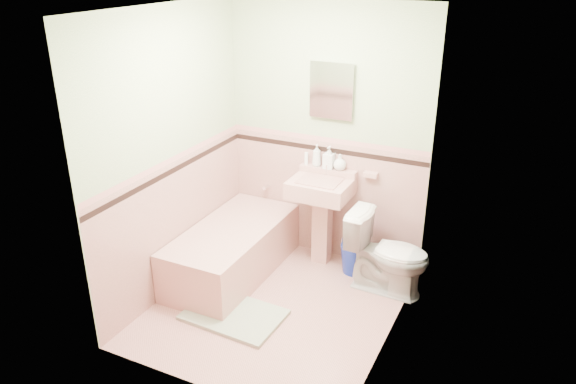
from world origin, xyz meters
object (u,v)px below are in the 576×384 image
at_px(sink, 320,223).
at_px(toilet, 388,254).
at_px(medicine_cabinet, 332,91).
at_px(soap_bottle_mid, 329,157).
at_px(bucket, 355,258).
at_px(bathtub, 232,252).
at_px(shoe, 220,303).
at_px(soap_bottle_right, 340,162).
at_px(soap_bottle_left, 317,155).

distance_m(sink, toilet, 0.76).
height_order(medicine_cabinet, soap_bottle_mid, medicine_cabinet).
relative_size(toilet, bucket, 2.62).
relative_size(bathtub, toilet, 2.00).
distance_m(sink, shoe, 1.26).
distance_m(bathtub, soap_bottle_right, 1.34).
height_order(bathtub, bucket, bathtub).
bearing_deg(bucket, toilet, -25.59).
relative_size(sink, toilet, 1.19).
relative_size(soap_bottle_left, soap_bottle_right, 1.41).
distance_m(bathtub, soap_bottle_left, 1.23).
bearing_deg(sink, soap_bottle_left, 124.42).
relative_size(medicine_cabinet, soap_bottle_right, 3.23).
height_order(soap_bottle_right, shoe, soap_bottle_right).
bearing_deg(soap_bottle_mid, sink, -91.42).
xyz_separation_m(soap_bottle_mid, bucket, (0.37, -0.18, -0.92)).
xyz_separation_m(medicine_cabinet, soap_bottle_mid, (0.00, -0.03, -0.64)).
bearing_deg(toilet, sink, 78.51).
bearing_deg(soap_bottle_mid, medicine_cabinet, 98.43).
bearing_deg(bathtub, toilet, 14.04).
xyz_separation_m(bathtub, medicine_cabinet, (0.68, 0.74, 1.47)).
relative_size(bucket, shoe, 1.83).
height_order(sink, medicine_cabinet, medicine_cabinet).
height_order(sink, toilet, sink).
relative_size(soap_bottle_left, shoe, 1.39).
xyz_separation_m(medicine_cabinet, soap_bottle_right, (0.11, -0.03, -0.67)).
relative_size(bathtub, soap_bottle_left, 6.89).
bearing_deg(shoe, soap_bottle_right, 55.33).
bearing_deg(soap_bottle_mid, soap_bottle_left, 180.00).
height_order(soap_bottle_mid, shoe, soap_bottle_mid).
bearing_deg(toilet, bucket, 66.26).
distance_m(soap_bottle_mid, shoe, 1.69).
distance_m(soap_bottle_left, toilet, 1.16).
relative_size(medicine_cabinet, soap_bottle_mid, 2.29).
height_order(medicine_cabinet, toilet, medicine_cabinet).
xyz_separation_m(medicine_cabinet, shoe, (-0.47, -1.31, -1.64)).
xyz_separation_m(bathtub, soap_bottle_left, (0.56, 0.71, 0.84)).
distance_m(soap_bottle_left, shoe, 1.66).
bearing_deg(soap_bottle_mid, bathtub, -133.95).
height_order(sink, soap_bottle_right, soap_bottle_right).
relative_size(sink, bucket, 3.11).
relative_size(toilet, shoe, 4.79).
xyz_separation_m(sink, shoe, (-0.47, -1.10, -0.38)).
relative_size(bathtub, shoe, 9.56).
bearing_deg(medicine_cabinet, soap_bottle_right, -14.63).
bearing_deg(soap_bottle_left, soap_bottle_right, 0.00).
distance_m(soap_bottle_left, bucket, 1.06).
bearing_deg(soap_bottle_mid, soap_bottle_right, 0.00).
bearing_deg(toilet, soap_bottle_right, 62.20).
height_order(medicine_cabinet, shoe, medicine_cabinet).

